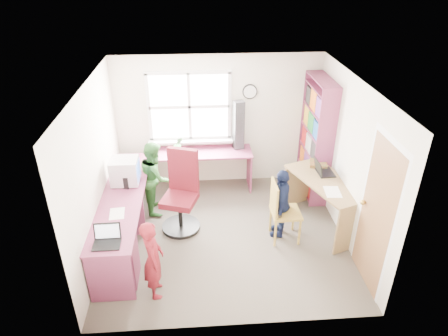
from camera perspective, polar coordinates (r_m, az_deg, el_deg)
name	(u,v)px	position (r m, az deg, el deg)	size (l,w,h in m)	color
room	(226,163)	(5.71, 0.22, 0.74)	(3.64, 3.44, 2.44)	#484038
l_desk	(135,226)	(5.86, -12.60, -8.07)	(2.38, 2.95, 0.75)	#8B375B
right_desk	(325,193)	(6.39, 14.28, -3.46)	(1.10, 1.54, 0.81)	#94764A
bookshelf	(316,141)	(7.06, 12.94, 3.77)	(0.30, 1.02, 2.10)	#8B375B
swivel_chair	(181,196)	(6.22, -6.10, -3.95)	(0.76, 0.76, 1.30)	black
wooden_chair	(281,209)	(5.98, 8.16, -5.83)	(0.43, 0.43, 0.98)	#B2903B
crt_monitor	(125,171)	(6.22, -13.96, -0.44)	(0.42, 0.37, 0.40)	silver
laptop_left	(107,239)	(5.14, -16.37, -9.69)	(0.34, 0.28, 0.23)	black
laptop_right	(322,170)	(6.44, 13.87, -0.28)	(0.29, 0.35, 0.23)	black
speaker_a	(126,182)	(6.14, -13.81, -1.98)	(0.12, 0.12, 0.19)	black
speaker_b	(133,164)	(6.66, -12.93, 0.59)	(0.09, 0.09, 0.18)	black
cd_tower	(239,125)	(7.04, 2.09, 6.11)	(0.21, 0.19, 0.88)	black
game_box	(318,164)	(6.67, 13.33, 0.62)	(0.33, 0.33, 0.05)	red
paper_a	(117,214)	(5.64, -15.04, -6.30)	(0.22, 0.30, 0.00)	white
paper_b	(333,192)	(6.01, 15.25, -3.31)	(0.25, 0.33, 0.00)	white
potted_plant	(178,145)	(7.04, -6.55, 3.31)	(0.16, 0.13, 0.30)	#317A3A
person_red	(153,259)	(5.11, -10.09, -12.73)	(0.40, 0.26, 1.10)	maroon
person_green	(155,177)	(6.65, -9.79, -1.28)	(0.60, 0.47, 1.24)	#306F2C
person_navy	(281,203)	(6.06, 8.17, -4.98)	(0.66, 0.27, 1.12)	#141E40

